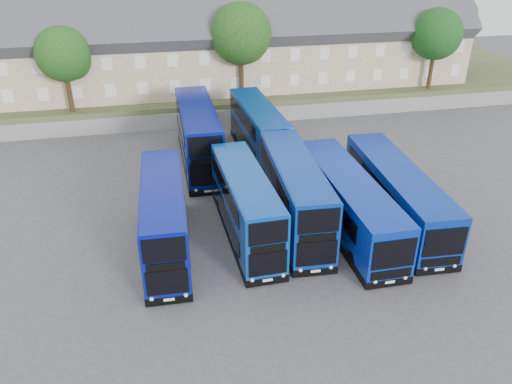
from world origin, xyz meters
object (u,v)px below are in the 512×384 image
Objects in this scene: coach_east_a at (348,203)px; tree_mid at (242,36)px; tree_far at (453,20)px; tree_east at (437,36)px; dd_front_mid at (246,207)px; tree_west at (65,56)px; dd_front_left at (164,219)px.

tree_mid is (-2.44, 22.02, 6.35)m from coach_east_a.
coach_east_a is 1.48× the size of tree_far.
tree_mid is 1.12× the size of tree_east.
tree_far reaches higher than coach_east_a.
tree_west reaches higher than dd_front_mid.
tree_east is at bearing 38.76° from dd_front_left.
coach_east_a is (11.31, 0.11, -0.33)m from dd_front_left.
tree_west is 0.94× the size of tree_east.
tree_far is (34.87, 28.63, 5.68)m from dd_front_left.
dd_front_mid is at bearing -138.56° from tree_east.
tree_east reaches higher than coach_east_a.
tree_west is at bearing 130.71° from coach_east_a.
tree_west is 36.00m from tree_east.
tree_east is (28.87, 21.63, 5.34)m from dd_front_left.
dd_front_mid is 32.45m from tree_east.
dd_front_left is 1.22× the size of tree_far.
dd_front_left is at bearing -179.34° from coach_east_a.
dd_front_mid is 22.86m from tree_mid.
tree_west is (-18.44, 21.52, 5.34)m from coach_east_a.
tree_mid is 20.02m from tree_east.
dd_front_left is 23.32m from tree_west.
dd_front_left is 45.48m from tree_far.
dd_front_mid is 0.82× the size of coach_east_a.
tree_mid reaches higher than dd_front_mid.
coach_east_a is 23.05m from tree_mid.
tree_east reaches higher than dd_front_mid.
coach_east_a is at bearing -129.21° from tree_east.
coach_east_a is 28.84m from tree_west.
dd_front_left reaches higher than dd_front_mid.
tree_mid reaches higher than dd_front_left.
tree_far is at bearing 9.46° from tree_west.
coach_east_a is 37.48m from tree_far.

